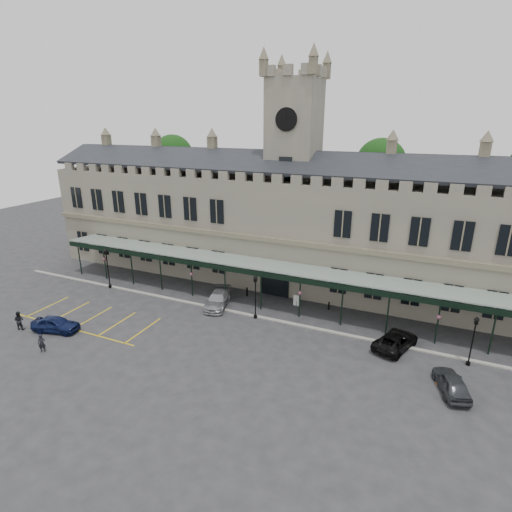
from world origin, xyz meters
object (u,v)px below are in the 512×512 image
at_px(car_taxi, 218,299).
at_px(car_van, 396,341).
at_px(person_b, 19,320).
at_px(sign_board, 297,301).
at_px(lamp_post_mid, 255,293).
at_px(lamp_post_right, 473,337).
at_px(car_left_a, 56,324).
at_px(person_a, 42,343).
at_px(lamp_post_left, 107,265).
at_px(clock_tower, 293,167).
at_px(station_building, 291,227).
at_px(traffic_cone, 440,379).
at_px(car_right_a, 452,383).

relative_size(car_taxi, car_van, 1.02).
xyz_separation_m(car_taxi, person_b, (-14.01, -11.45, 0.17)).
bearing_deg(sign_board, person_b, -150.09).
height_order(car_taxi, person_b, person_b).
bearing_deg(lamp_post_mid, car_taxi, 169.23).
xyz_separation_m(lamp_post_right, sign_board, (-15.42, 4.60, -1.92)).
bearing_deg(car_left_a, car_taxi, -59.90).
height_order(sign_board, person_a, person_a).
relative_size(car_van, person_b, 2.74).
bearing_deg(lamp_post_mid, lamp_post_left, 179.97).
relative_size(clock_tower, person_b, 14.11).
xyz_separation_m(station_building, car_van, (13.00, -10.75, -5.80)).
bearing_deg(clock_tower, sign_board, -65.46).
relative_size(lamp_post_left, car_taxi, 0.95).
distance_m(traffic_cone, sign_board, 15.63).
relative_size(traffic_cone, car_van, 0.16).
relative_size(lamp_post_mid, lamp_post_right, 1.05).
distance_m(lamp_post_left, sign_board, 21.23).
relative_size(lamp_post_right, car_van, 0.87).
xyz_separation_m(car_van, car_right_a, (4.11, -4.38, 0.02)).
height_order(lamp_post_right, person_a, lamp_post_right).
bearing_deg(person_a, clock_tower, 21.94).
bearing_deg(lamp_post_left, sign_board, 11.29).
relative_size(car_taxi, car_right_a, 1.21).
relative_size(lamp_post_mid, person_b, 2.51).
distance_m(car_van, person_b, 33.00).
bearing_deg(traffic_cone, sign_board, 149.24).
xyz_separation_m(lamp_post_left, person_b, (-0.59, -10.59, -1.90)).
xyz_separation_m(lamp_post_right, car_van, (-5.42, 0.33, -1.81)).
bearing_deg(person_a, car_left_a, 83.89).
bearing_deg(traffic_cone, station_building, 138.62).
bearing_deg(person_b, lamp_post_left, -113.07).
bearing_deg(clock_tower, car_left_a, -126.53).
bearing_deg(sign_board, car_taxi, -160.54).
xyz_separation_m(station_building, car_right_a, (17.11, -15.13, -5.77)).
relative_size(clock_tower, car_left_a, 5.95).
relative_size(lamp_post_mid, traffic_cone, 5.81).
distance_m(clock_tower, person_b, 30.62).
xyz_separation_m(clock_tower, car_taxi, (-4.29, -9.84, -12.40)).
distance_m(car_left_a, car_taxi, 14.93).
distance_m(clock_tower, car_right_a, 26.05).
xyz_separation_m(clock_tower, person_a, (-13.20, -23.11, -12.33)).
xyz_separation_m(car_van, person_b, (-31.30, -10.46, 0.21)).
bearing_deg(lamp_post_right, clock_tower, 148.78).
distance_m(lamp_post_mid, car_right_a, 17.55).
distance_m(station_building, person_b, 28.56).
distance_m(lamp_post_mid, car_van, 12.89).
height_order(car_taxi, car_right_a, car_taxi).
relative_size(lamp_post_mid, car_right_a, 1.08).
xyz_separation_m(traffic_cone, car_right_a, (0.68, -0.66, 0.32)).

